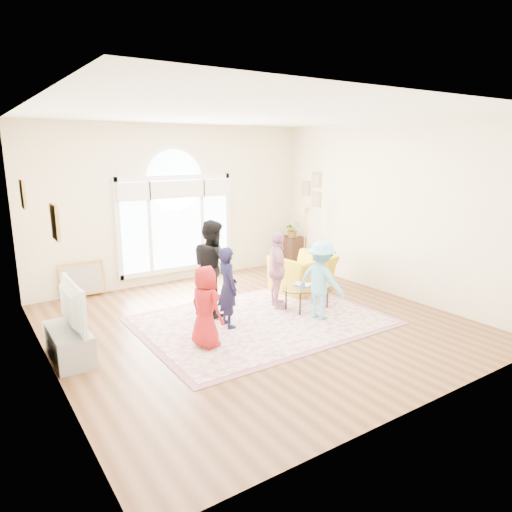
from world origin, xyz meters
TOP-DOWN VIEW (x-y plane):
  - ground at (0.00, 0.00)m, footprint 6.00×6.00m
  - room_shell at (0.01, 2.83)m, footprint 6.00×6.00m
  - area_rug at (0.13, 0.02)m, footprint 3.60×2.60m
  - rug_border at (0.13, 0.02)m, footprint 3.80×2.80m
  - tv_console at (-2.75, 0.30)m, footprint 0.45×1.00m
  - television at (-2.74, 0.30)m, footprint 0.17×1.08m
  - coffee_table at (1.08, 0.05)m, footprint 1.02×0.68m
  - armchair at (1.72, 0.92)m, footprint 1.24×1.13m
  - side_cabinet at (2.78, 2.63)m, footprint 0.40×0.50m
  - floor_lamp at (2.49, 1.83)m, footprint 0.26×0.26m
  - plant_pedestal at (2.70, 2.53)m, footprint 0.20×0.20m
  - potted_plant at (2.70, 2.53)m, footprint 0.37×0.32m
  - leaning_picture at (-1.96, 2.90)m, footprint 0.80×0.14m
  - child_red at (-1.08, -0.37)m, footprint 0.49×0.63m
  - child_navy at (-0.45, 0.10)m, footprint 0.35×0.49m
  - child_black at (-0.35, 0.76)m, footprint 0.60×0.77m
  - child_pink at (0.70, 0.39)m, footprint 0.59×0.84m
  - child_blue at (0.97, -0.41)m, footprint 0.68×0.92m

SIDE VIEW (x-z plane):
  - ground at x=0.00m, z-range 0.00..0.00m
  - leaning_picture at x=-1.96m, z-range -0.31..0.31m
  - rug_border at x=0.13m, z-range 0.00..0.01m
  - area_rug at x=0.13m, z-range 0.00..0.02m
  - tv_console at x=-2.75m, z-range 0.00..0.42m
  - side_cabinet at x=2.78m, z-range 0.00..0.70m
  - plant_pedestal at x=2.70m, z-range 0.00..0.70m
  - armchair at x=1.72m, z-range 0.00..0.71m
  - coffee_table at x=1.08m, z-range 0.13..0.67m
  - child_red at x=-1.08m, z-range 0.02..1.17m
  - child_navy at x=-0.45m, z-range 0.02..1.28m
  - child_blue at x=0.97m, z-range 0.02..1.29m
  - child_pink at x=0.70m, z-range 0.02..1.35m
  - television at x=-2.74m, z-range 0.42..1.04m
  - child_black at x=-0.35m, z-range 0.02..1.60m
  - potted_plant at x=2.70m, z-range 0.70..1.09m
  - floor_lamp at x=2.49m, z-range 0.53..2.04m
  - room_shell at x=0.01m, z-range -1.43..4.57m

